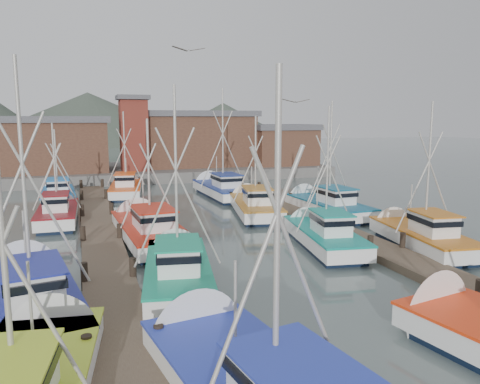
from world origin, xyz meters
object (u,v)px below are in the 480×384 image
object	(u,v)px
boat_12	(126,188)
lookout_tower	(134,133)
boat_8	(148,229)
boat_4	(178,269)

from	to	relation	value
boat_12	lookout_tower	bearing A→B (deg)	87.24
boat_8	boat_12	distance (m)	17.25
boat_4	boat_12	xyz separation A→B (m)	(0.17, 25.15, -0.00)
boat_8	lookout_tower	bearing A→B (deg)	81.47
boat_8	boat_12	xyz separation A→B (m)	(0.38, 17.24, 0.00)
lookout_tower	boat_12	xyz separation A→B (m)	(-1.97, -10.36, -4.87)
boat_8	boat_12	world-z (taller)	boat_12
lookout_tower	boat_12	distance (m)	11.62
boat_4	boat_12	world-z (taller)	boat_4
lookout_tower	boat_8	size ratio (longest dim) A/B	0.84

